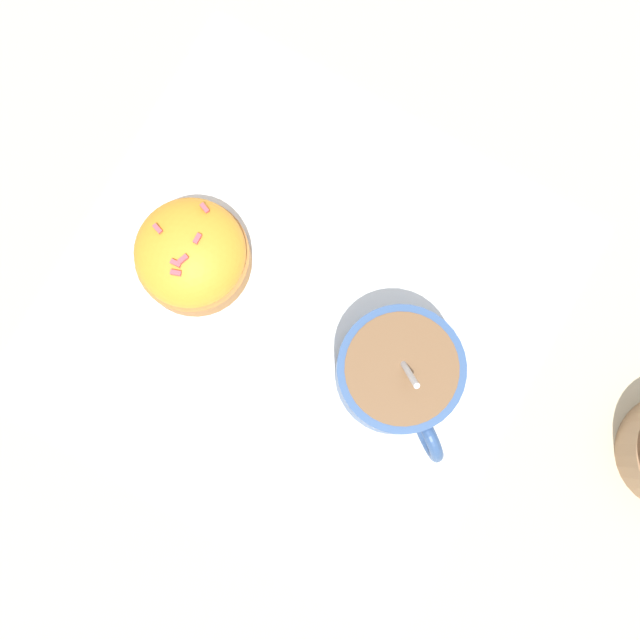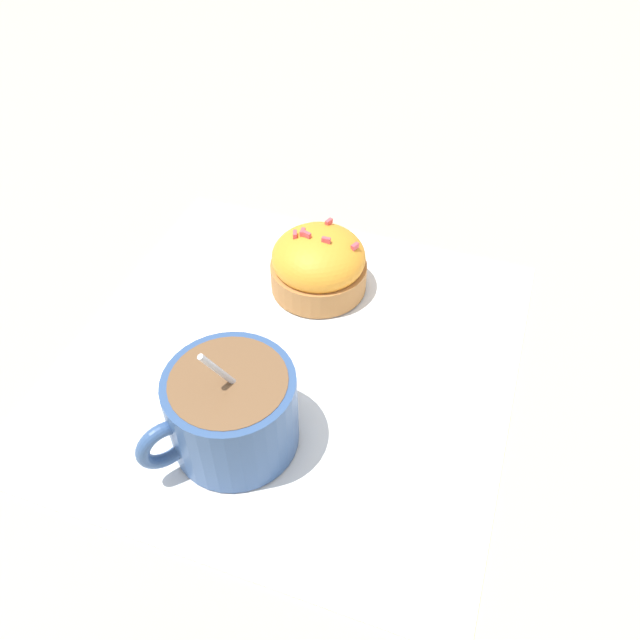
% 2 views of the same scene
% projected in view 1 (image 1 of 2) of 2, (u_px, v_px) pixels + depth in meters
% --- Properties ---
extents(ground_plane, '(3.00, 3.00, 0.00)m').
position_uv_depth(ground_plane, '(299.00, 310.00, 0.65)').
color(ground_plane, '#C6B793').
extents(paper_napkin, '(0.34, 0.34, 0.00)m').
position_uv_depth(paper_napkin, '(299.00, 310.00, 0.64)').
color(paper_napkin, white).
rests_on(paper_napkin, ground_plane).
extents(coffee_cup, '(0.10, 0.08, 0.09)m').
position_uv_depth(coffee_cup, '(399.00, 373.00, 0.60)').
color(coffee_cup, '#335184').
rests_on(coffee_cup, paper_napkin).
extents(frosted_pastry, '(0.08, 0.08, 0.06)m').
position_uv_depth(frosted_pastry, '(192.00, 255.00, 0.62)').
color(frosted_pastry, '#B2753D').
rests_on(frosted_pastry, paper_napkin).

